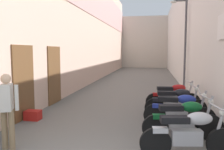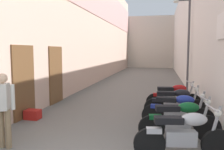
% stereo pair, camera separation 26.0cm
% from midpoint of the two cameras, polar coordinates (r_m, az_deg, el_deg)
% --- Properties ---
extents(ground_plane, '(41.82, 41.82, 0.00)m').
position_cam_midpoint_polar(ground_plane, '(14.04, 6.78, -2.52)').
color(ground_plane, '#66635E').
extents(building_left, '(0.45, 25.82, 7.55)m').
position_cam_midpoint_polar(building_left, '(16.42, -2.81, 12.06)').
color(building_left, beige).
rests_on(building_left, ground).
extents(building_right, '(0.45, 25.82, 6.35)m').
position_cam_midpoint_polar(building_right, '(15.98, 18.18, 9.66)').
color(building_right, silver).
rests_on(building_right, ground).
extents(building_far_end, '(8.42, 2.00, 6.18)m').
position_cam_midpoint_polar(building_far_end, '(29.80, 9.57, 7.79)').
color(building_far_end, beige).
rests_on(building_far_end, ground).
extents(motorcycle_nearest, '(1.84, 0.58, 1.04)m').
position_cam_midpoint_polar(motorcycle_nearest, '(4.72, 18.58, -13.35)').
color(motorcycle_nearest, black).
rests_on(motorcycle_nearest, ground).
extents(motorcycle_second, '(1.84, 0.58, 1.04)m').
position_cam_midpoint_polar(motorcycle_second, '(5.60, 17.46, -10.26)').
color(motorcycle_second, black).
rests_on(motorcycle_second, ground).
extents(motorcycle_third, '(1.85, 0.58, 1.04)m').
position_cam_midpoint_polar(motorcycle_third, '(6.45, 16.69, -8.10)').
color(motorcycle_third, black).
rests_on(motorcycle_third, ground).
extents(motorcycle_fourth, '(1.85, 0.58, 1.04)m').
position_cam_midpoint_polar(motorcycle_fourth, '(7.36, 16.07, -6.37)').
color(motorcycle_fourth, black).
rests_on(motorcycle_fourth, ground).
extents(motorcycle_fifth, '(1.84, 0.58, 1.04)m').
position_cam_midpoint_polar(motorcycle_fifth, '(8.27, 15.60, -5.02)').
color(motorcycle_fifth, black).
rests_on(motorcycle_fifth, ground).
extents(pedestrian_by_doorway, '(0.52, 0.39, 1.57)m').
position_cam_midpoint_polar(pedestrian_by_doorway, '(5.34, -23.43, -6.64)').
color(pedestrian_by_doorway, '#8C7251').
rests_on(pedestrian_by_doorway, ground).
extents(plastic_crate, '(0.44, 0.32, 0.28)m').
position_cam_midpoint_polar(plastic_crate, '(7.48, -17.66, -9.06)').
color(plastic_crate, red).
rests_on(plastic_crate, ground).
extents(street_lamp, '(0.79, 0.18, 4.42)m').
position_cam_midpoint_polar(street_lamp, '(11.75, 18.17, 8.35)').
color(street_lamp, '#47474C').
rests_on(street_lamp, ground).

